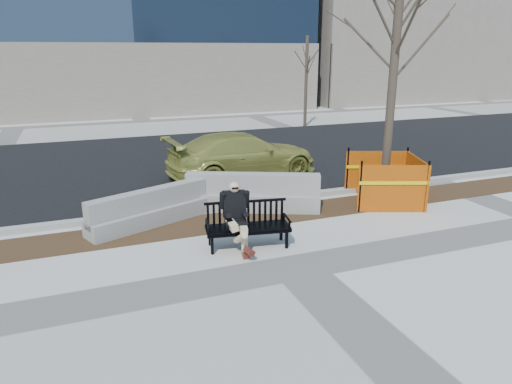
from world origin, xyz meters
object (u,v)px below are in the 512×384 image
at_px(seated_man, 236,247).
at_px(tree_fence, 383,202).
at_px(jersey_barrier_right, 253,210).
at_px(bench, 248,247).
at_px(sedan, 243,176).
at_px(jersey_barrier_left, 151,225).

height_order(seated_man, tree_fence, tree_fence).
bearing_deg(tree_fence, jersey_barrier_right, 169.41).
distance_m(bench, tree_fence, 4.35).
relative_size(tree_fence, sedan, 1.36).
xyz_separation_m(seated_man, jersey_barrier_right, (1.08, 1.92, 0.00)).
height_order(bench, seated_man, seated_man).
bearing_deg(jersey_barrier_left, seated_man, -75.26).
bearing_deg(tree_fence, bench, -161.33).
bearing_deg(jersey_barrier_right, seated_man, -95.22).
bearing_deg(jersey_barrier_left, jersey_barrier_right, -19.46).
height_order(seated_man, sedan, sedan).
height_order(sedan, jersey_barrier_right, sedan).
bearing_deg(seated_man, jersey_barrier_right, 70.54).
bearing_deg(seated_man, sedan, 78.81).
bearing_deg(bench, jersey_barrier_right, 76.68).
height_order(jersey_barrier_left, jersey_barrier_right, jersey_barrier_right).
bearing_deg(bench, tree_fence, 28.55).
xyz_separation_m(tree_fence, sedan, (-2.45, 3.59, 0.00)).
distance_m(sedan, jersey_barrier_right, 3.09).
height_order(tree_fence, jersey_barrier_left, tree_fence).
distance_m(bench, jersey_barrier_left, 2.45).
relative_size(seated_man, jersey_barrier_right, 0.41).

